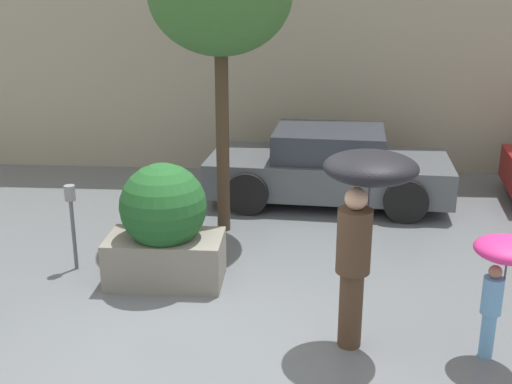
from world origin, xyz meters
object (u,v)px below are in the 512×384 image
person_adult (364,202)px  parking_meter (71,209)px  person_child (504,264)px  parked_car_near (328,167)px  planter_box (164,226)px

person_adult → parking_meter: size_ratio=1.78×
person_child → parked_car_near: person_child is taller
person_adult → parked_car_near: 4.79m
planter_box → parking_meter: 1.30m
person_adult → person_child: person_adult is taller
person_adult → parked_car_near: size_ratio=0.49×
planter_box → person_adult: 2.76m
planter_box → parked_car_near: bearing=57.6°
planter_box → person_child: bearing=-22.4°
person_adult → person_child: bearing=-40.3°
person_adult → parked_car_near: (-0.14, 4.69, -0.96)m
parked_car_near → person_adult: bearing=-173.6°
parked_car_near → parking_meter: size_ratio=3.64×
planter_box → person_child: 3.95m
person_child → parked_car_near: (-1.49, 4.88, -0.43)m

